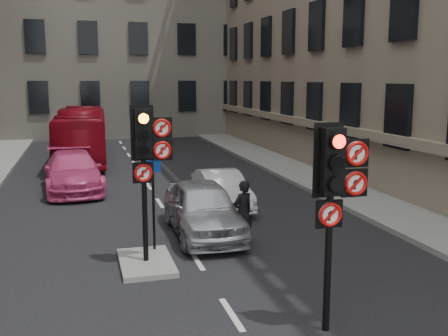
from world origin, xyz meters
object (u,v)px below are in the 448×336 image
car_white (222,190)px  bus_red (82,135)px  car_pink (73,172)px  signal_far (147,150)px  signal_near (336,183)px  info_sign (153,192)px  motorcyclist (243,212)px  motorcycle (178,215)px  car_silver (203,208)px

car_white → bus_red: 12.31m
bus_red → car_pink: bearing=-90.9°
signal_far → car_pink: bearing=101.2°
signal_far → car_pink: size_ratio=0.70×
signal_near → info_sign: signal_near is taller
signal_far → motorcyclist: bearing=21.3°
motorcycle → motorcyclist: motorcyclist is taller
bus_red → motorcyclist: (3.96, -15.28, -0.55)m
bus_red → motorcycle: (2.44, -14.13, -0.82)m
car_pink → bus_red: bearing=83.1°
signal_near → info_sign: (-2.39, 4.74, -1.02)m
signal_far → info_sign: size_ratio=1.60×
motorcycle → car_pink: bearing=120.7°
car_white → bus_red: bus_red is taller
car_white → car_pink: car_pink is taller
car_silver → car_white: (1.28, 2.82, -0.14)m
car_white → info_sign: bearing=-124.6°
motorcycle → info_sign: 1.93m
signal_near → motorcyclist: (-0.02, 5.01, -1.75)m
signal_far → bus_red: size_ratio=0.36×
info_sign → car_pink: bearing=85.4°
bus_red → info_sign: size_ratio=4.43×
info_sign → motorcyclist: bearing=-11.7°
car_white → motorcycle: car_white is taller
car_white → info_sign: (-2.81, -4.09, 0.95)m
bus_red → info_sign: (1.60, -15.55, 0.18)m
car_silver → motorcycle: (-0.68, 0.15, -0.19)m
signal_near → car_silver: 6.34m
signal_near → car_pink: size_ratio=0.70×
car_silver → motorcyclist: bearing=-49.3°
info_sign → car_white: bearing=37.3°
signal_far → signal_near: bearing=-57.0°
car_pink → info_sign: size_ratio=2.27×
motorcycle → motorcyclist: size_ratio=1.12×
signal_near → bus_red: size_ratio=0.36×
car_silver → motorcyclist: 1.31m
signal_far → info_sign: signal_far is taller
car_white → bus_red: bearing=110.9°
car_white → motorcycle: (-1.96, -2.67, -0.05)m
signal_far → car_white: 6.06m
bus_red → info_sign: 15.64m
car_pink → info_sign: bearing=-80.2°
signal_far → motorcycle: 3.22m
car_pink → motorcycle: bearing=-71.2°
bus_red → motorcycle: bus_red is taller
car_pink → motorcycle: (2.84, -6.83, -0.18)m
motorcycle → motorcyclist: 1.92m
signal_far → car_white: (3.02, 4.83, -2.09)m
signal_near → signal_far: bearing=123.0°
car_silver → car_pink: size_ratio=0.86×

